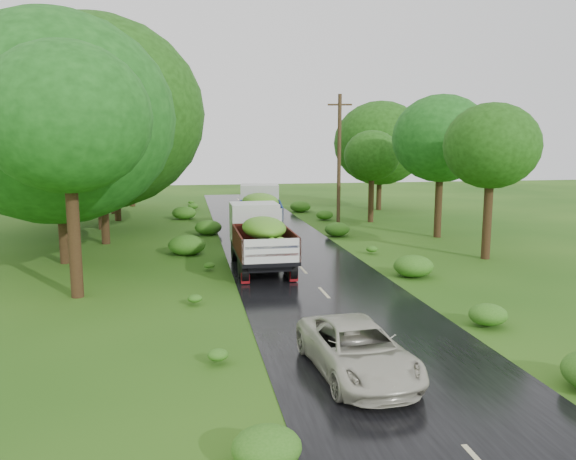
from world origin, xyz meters
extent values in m
plane|color=#1B470F|center=(0.00, 0.00, 0.00)|extent=(120.00, 120.00, 0.00)
cube|color=black|center=(0.00, 5.00, 0.01)|extent=(6.50, 80.00, 0.02)
cube|color=#BFB78C|center=(0.00, -4.00, 0.02)|extent=(0.12, 1.60, 0.00)
cube|color=#BFB78C|center=(0.00, 0.00, 0.02)|extent=(0.12, 1.60, 0.00)
cube|color=#BFB78C|center=(0.00, 4.00, 0.02)|extent=(0.12, 1.60, 0.00)
cube|color=#BFB78C|center=(0.00, 8.00, 0.02)|extent=(0.12, 1.60, 0.00)
cube|color=#BFB78C|center=(0.00, 12.00, 0.02)|extent=(0.12, 1.60, 0.00)
cube|color=#BFB78C|center=(0.00, 16.00, 0.02)|extent=(0.12, 1.60, 0.00)
cube|color=#BFB78C|center=(0.00, 20.00, 0.02)|extent=(0.12, 1.60, 0.00)
cube|color=#BFB78C|center=(0.00, 24.00, 0.02)|extent=(0.12, 1.60, 0.00)
cube|color=#BFB78C|center=(0.00, 28.00, 0.02)|extent=(0.12, 1.60, 0.00)
cube|color=#BFB78C|center=(0.00, 32.00, 0.02)|extent=(0.12, 1.60, 0.00)
cube|color=#BFB78C|center=(0.00, 36.00, 0.02)|extent=(0.12, 1.60, 0.00)
cube|color=#BFB78C|center=(0.00, 40.00, 0.02)|extent=(0.12, 1.60, 0.00)
cube|color=black|center=(-1.87, 8.53, 0.68)|extent=(1.82, 5.88, 0.29)
cylinder|color=black|center=(-2.89, 10.66, 0.52)|extent=(0.30, 1.04, 1.04)
cylinder|color=black|center=(-0.87, 10.67, 0.52)|extent=(0.30, 1.04, 1.04)
cylinder|color=black|center=(-2.88, 7.20, 0.52)|extent=(0.30, 1.04, 1.04)
cylinder|color=black|center=(-0.85, 7.20, 0.52)|extent=(0.30, 1.04, 1.04)
cylinder|color=black|center=(-2.87, 6.13, 0.52)|extent=(0.30, 1.04, 1.04)
cylinder|color=black|center=(-0.85, 6.14, 0.52)|extent=(0.30, 1.04, 1.04)
cube|color=maroon|center=(-2.87, 5.77, 0.29)|extent=(0.35, 0.04, 0.47)
cube|color=maroon|center=(-0.85, 5.78, 0.29)|extent=(0.35, 0.04, 0.47)
cube|color=silver|center=(-1.88, 10.88, 1.81)|extent=(2.31, 1.99, 1.98)
cube|color=black|center=(-1.87, 7.44, 0.91)|extent=(2.41, 4.49, 0.17)
cube|color=#41100B|center=(-3.02, 7.44, 1.49)|extent=(0.10, 4.48, 0.99)
cube|color=#41100B|center=(-0.71, 7.44, 1.49)|extent=(0.10, 4.48, 0.99)
cube|color=#41100B|center=(-1.87, 9.64, 1.49)|extent=(2.40, 0.09, 0.99)
cube|color=silver|center=(-1.86, 5.24, 1.49)|extent=(2.40, 0.09, 0.99)
ellipsoid|color=#358418|center=(-1.87, 7.44, 2.11)|extent=(2.03, 3.77, 1.04)
cube|color=black|center=(-0.69, 17.67, 0.72)|extent=(2.67, 6.47, 0.31)
cylinder|color=black|center=(-1.49, 20.07, 0.56)|extent=(0.45, 1.15, 1.12)
cylinder|color=black|center=(0.66, 19.80, 0.56)|extent=(0.45, 1.15, 1.12)
cylinder|color=black|center=(-1.94, 16.38, 0.56)|extent=(0.45, 1.15, 1.12)
cylinder|color=black|center=(0.21, 16.12, 0.56)|extent=(0.45, 1.15, 1.12)
cylinder|color=black|center=(-2.08, 15.25, 0.56)|extent=(0.45, 1.15, 1.12)
cylinder|color=black|center=(0.07, 14.99, 0.56)|extent=(0.45, 1.15, 1.12)
cube|color=maroon|center=(-2.12, 14.87, 0.31)|extent=(0.38, 0.09, 0.50)
cube|color=maroon|center=(0.03, 14.61, 0.31)|extent=(0.38, 0.09, 0.50)
cube|color=silver|center=(-0.39, 20.16, 1.94)|extent=(2.70, 2.40, 2.12)
cube|color=black|center=(-0.83, 16.50, 0.97)|extent=(3.13, 5.07, 0.18)
cube|color=navy|center=(-2.06, 16.65, 1.59)|extent=(0.67, 4.77, 1.06)
cube|color=navy|center=(0.40, 16.35, 1.59)|extent=(0.67, 4.77, 1.06)
cube|color=navy|center=(-0.55, 18.84, 1.59)|extent=(2.56, 0.40, 1.06)
cube|color=silver|center=(-1.12, 14.17, 1.59)|extent=(2.56, 0.40, 1.06)
ellipsoid|color=#358418|center=(-0.83, 16.50, 2.26)|extent=(2.63, 4.26, 1.12)
imported|color=beige|center=(-1.04, -3.61, 0.66)|extent=(2.44, 4.75, 1.28)
cylinder|color=#382616|center=(4.47, 18.21, 4.37)|extent=(0.29, 0.29, 8.74)
cube|color=#382616|center=(4.47, 18.21, 8.08)|extent=(1.52, 0.43, 0.11)
cylinder|color=black|center=(-9.30, 5.13, 3.78)|extent=(0.46, 0.46, 7.57)
ellipsoid|color=#183F0C|center=(-9.30, 5.13, 6.66)|extent=(3.49, 3.49, 3.14)
cylinder|color=black|center=(-10.99, 11.48, 3.90)|extent=(0.47, 0.47, 7.81)
ellipsoid|color=#183F0C|center=(-10.99, 11.48, 6.87)|extent=(4.67, 4.67, 4.21)
cylinder|color=black|center=(-9.77, 16.53, 3.91)|extent=(0.47, 0.47, 7.81)
ellipsoid|color=#183F0C|center=(-9.77, 16.53, 6.88)|extent=(3.28, 3.28, 2.95)
cylinder|color=black|center=(-10.73, 22.15, 4.31)|extent=(0.49, 0.49, 8.63)
ellipsoid|color=#183F0C|center=(-10.73, 22.15, 7.59)|extent=(5.27, 5.27, 4.75)
cylinder|color=black|center=(-10.17, 26.21, 4.00)|extent=(0.47, 0.47, 8.00)
ellipsoid|color=#183F0C|center=(-10.17, 26.21, 7.04)|extent=(4.11, 4.11, 3.70)
cylinder|color=black|center=(-10.96, 30.51, 4.17)|extent=(0.48, 0.48, 8.34)
ellipsoid|color=#183F0C|center=(-10.96, 30.51, 7.34)|extent=(3.86, 3.86, 3.47)
cylinder|color=black|center=(-9.96, 35.63, 4.05)|extent=(0.47, 0.47, 8.10)
ellipsoid|color=#183F0C|center=(-9.96, 35.63, 7.12)|extent=(4.01, 4.01, 3.61)
cylinder|color=black|center=(9.51, 8.83, 3.18)|extent=(0.43, 0.43, 6.37)
ellipsoid|color=#154912|center=(9.51, 8.83, 5.60)|extent=(3.05, 3.05, 2.74)
cylinder|color=black|center=(9.93, 15.25, 3.40)|extent=(0.44, 0.44, 6.80)
ellipsoid|color=#154912|center=(9.93, 15.25, 5.98)|extent=(3.41, 3.41, 3.07)
cylinder|color=black|center=(8.02, 22.24, 2.73)|extent=(0.41, 0.41, 5.45)
ellipsoid|color=#154912|center=(8.02, 22.24, 4.80)|extent=(2.84, 2.84, 2.56)
cylinder|color=black|center=(11.07, 29.18, 3.21)|extent=(0.43, 0.43, 6.43)
ellipsoid|color=#154912|center=(11.07, 29.18, 5.66)|extent=(3.96, 3.96, 3.56)
camera|label=1|loc=(-5.15, -16.49, 5.83)|focal=35.00mm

